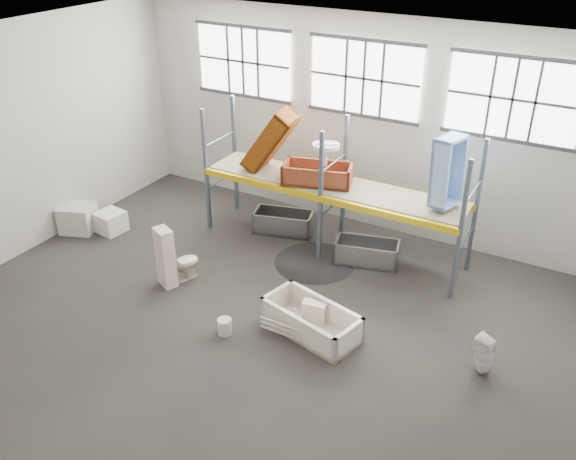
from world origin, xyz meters
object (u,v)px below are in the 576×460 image
Objects in this scene: cistern_tall at (166,258)px; toilet_white at (485,355)px; rust_tub_flat at (317,174)px; bucket at (225,326)px; bathtub_beige at (311,320)px; carton_near at (78,218)px; steel_tub_left at (284,222)px; steel_tub_right at (367,252)px; blue_tub_upright at (448,171)px; toilet_beige at (182,263)px.

cistern_tall reaches higher than toilet_white.
rust_tub_flat is 4.08m from bucket.
bathtub_beige is 6.77m from carton_near.
bathtub_beige is 1.41× the size of cistern_tall.
carton_near is (-9.78, 0.24, -0.04)m from toilet_white.
bathtub_beige is at bearing -52.58° from steel_tub_left.
cistern_tall is 1.69× the size of carton_near.
cistern_tall reaches higher than carton_near.
toilet_white is at bearing -26.06° from steel_tub_left.
toilet_white is 3.91m from steel_tub_right.
toilet_white reaches higher than carton_near.
bucket is at bearing -75.59° from steel_tub_left.
rust_tub_flat is at bearing 90.33° from bucket.
toilet_white is 9.78m from carton_near.
steel_tub_right reaches higher than bucket.
toilet_beige is at bearing -148.58° from blue_tub_upright.
bucket is (-4.42, -1.29, -0.21)m from toilet_white.
toilet_beige is 1.02× the size of toilet_white.
toilet_white reaches higher than steel_tub_left.
cistern_tall reaches higher than bathtub_beige.
bucket is (1.83, -1.09, -0.22)m from toilet_beige.
steel_tub_right is 4.50× the size of bucket.
rust_tub_flat reaches higher than bathtub_beige.
blue_tub_upright is (3.77, -0.06, 2.14)m from steel_tub_left.
bucket is at bearing -125.32° from blue_tub_upright.
bathtub_beige is 1.22× the size of rust_tub_flat.
blue_tub_upright reaches higher than steel_tub_right.
toilet_beige is at bearing -140.83° from steel_tub_right.
steel_tub_right is at bearing -111.96° from toilet_white.
steel_tub_left is 1.01× the size of steel_tub_right.
blue_tub_upright reaches higher than carton_near.
bathtub_beige reaches higher than steel_tub_right.
bathtub_beige is at bearing -64.30° from rust_tub_flat.
steel_tub_right is (-0.08, 2.80, -0.01)m from bathtub_beige.
toilet_beige is at bearing -105.94° from steel_tub_left.
rust_tub_flat reaches higher than toilet_beige.
toilet_beige reaches higher than steel_tub_left.
blue_tub_upright is at bearing 10.03° from steel_tub_right.
toilet_beige is 2.14m from bucket.
blue_tub_upright is at bearing 79.43° from bathtub_beige.
toilet_white is 2.38× the size of bucket.
carton_near reaches higher than bucket.
steel_tub_left is at bearing 97.24° from cistern_tall.
rust_tub_flat is at bearing 80.58° from cistern_tall.
carton_near is (-3.53, 0.45, -0.04)m from toilet_beige.
cistern_tall is 3.35m from steel_tub_left.
steel_tub_left is (0.95, 3.19, -0.39)m from cistern_tall.
bathtub_beige is at bearing -114.38° from blue_tub_upright.
bathtub_beige is at bearing -66.54° from toilet_white.
rust_tub_flat reaches higher than cistern_tall.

